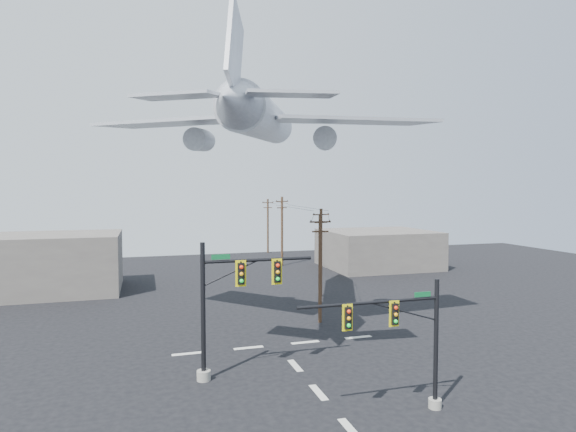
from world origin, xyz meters
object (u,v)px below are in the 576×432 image
object	(u,v)px
utility_pole_a	(320,266)
utility_pole_c	(282,230)
utility_pole_b	(321,251)
signal_mast_far	(227,306)
airliner	(262,120)
utility_pole_d	(268,225)
signal_mast_near	(407,341)

from	to	relation	value
utility_pole_a	utility_pole_c	size ratio (longest dim) A/B	0.89
utility_pole_b	signal_mast_far	bearing A→B (deg)	-130.19
signal_mast_far	utility_pole_c	size ratio (longest dim) A/B	0.80
utility_pole_a	airliner	bearing A→B (deg)	-167.80
signal_mast_far	airliner	size ratio (longest dim) A/B	0.29
signal_mast_far	utility_pole_d	bearing A→B (deg)	73.23
utility_pole_a	signal_mast_far	bearing A→B (deg)	-130.04
signal_mast_near	airliner	size ratio (longest dim) A/B	0.28
utility_pole_a	utility_pole_b	world-z (taller)	utility_pole_b
signal_mast_far	utility_pole_a	bearing A→B (deg)	45.66
signal_mast_near	utility_pole_b	xyz separation A→B (m)	(4.98, 24.66, 1.11)
signal_mast_far	utility_pole_b	distance (m)	21.86
utility_pole_a	signal_mast_near	bearing A→B (deg)	-91.37
utility_pole_a	utility_pole_d	xyz separation A→B (m)	(6.62, 42.52, 0.24)
airliner	utility_pole_a	bearing A→B (deg)	-60.53
signal_mast_near	utility_pole_c	bearing A→B (deg)	81.50
utility_pole_a	utility_pole_c	xyz separation A→B (m)	(5.04, 28.43, 0.53)
signal_mast_near	utility_pole_d	distance (m)	58.91
signal_mast_near	utility_pole_a	bearing A→B (deg)	84.32
signal_mast_far	signal_mast_near	bearing A→B (deg)	-41.94
signal_mast_far	utility_pole_a	world-z (taller)	utility_pole_a
utility_pole_b	utility_pole_d	world-z (taller)	utility_pole_d
utility_pole_d	utility_pole_c	bearing A→B (deg)	-89.69
signal_mast_near	signal_mast_far	bearing A→B (deg)	138.06
utility_pole_a	airliner	distance (m)	12.20
signal_mast_far	airliner	world-z (taller)	airliner
signal_mast_far	utility_pole_b	world-z (taller)	utility_pole_b
utility_pole_d	signal_mast_far	bearing A→B (deg)	-100.06
signal_mast_near	utility_pole_d	bearing A→B (deg)	82.01
signal_mast_near	utility_pole_c	xyz separation A→B (m)	(6.61, 44.24, 1.58)
signal_mast_near	utility_pole_c	world-z (taller)	utility_pole_c
signal_mast_near	utility_pole_a	distance (m)	15.92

